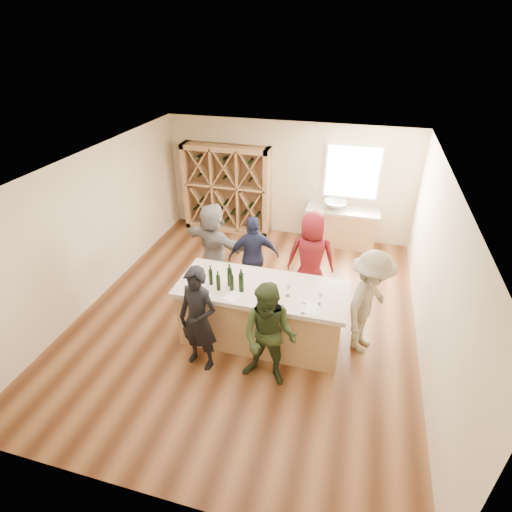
% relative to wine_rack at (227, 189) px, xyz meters
% --- Properties ---
extents(floor, '(6.00, 7.00, 0.10)m').
position_rel_wine_rack_xyz_m(floor, '(1.50, -3.27, -1.15)').
color(floor, brown).
rests_on(floor, ground).
extents(ceiling, '(6.00, 7.00, 0.10)m').
position_rel_wine_rack_xyz_m(ceiling, '(1.50, -3.27, 1.75)').
color(ceiling, white).
rests_on(ceiling, ground).
extents(wall_back, '(6.00, 0.10, 2.80)m').
position_rel_wine_rack_xyz_m(wall_back, '(1.50, 0.28, 0.30)').
color(wall_back, beige).
rests_on(wall_back, ground).
extents(wall_front, '(6.00, 0.10, 2.80)m').
position_rel_wine_rack_xyz_m(wall_front, '(1.50, -6.82, 0.30)').
color(wall_front, beige).
rests_on(wall_front, ground).
extents(wall_left, '(0.10, 7.00, 2.80)m').
position_rel_wine_rack_xyz_m(wall_left, '(-1.55, -3.27, 0.30)').
color(wall_left, beige).
rests_on(wall_left, ground).
extents(wall_right, '(0.10, 7.00, 2.80)m').
position_rel_wine_rack_xyz_m(wall_right, '(4.55, -3.27, 0.30)').
color(wall_right, beige).
rests_on(wall_right, ground).
extents(window_frame, '(1.30, 0.06, 1.30)m').
position_rel_wine_rack_xyz_m(window_frame, '(3.00, 0.20, 0.65)').
color(window_frame, white).
rests_on(window_frame, wall_back).
extents(window_pane, '(1.18, 0.01, 1.18)m').
position_rel_wine_rack_xyz_m(window_pane, '(3.00, 0.17, 0.65)').
color(window_pane, white).
rests_on(window_pane, wall_back).
extents(wine_rack, '(2.20, 0.45, 2.20)m').
position_rel_wine_rack_xyz_m(wine_rack, '(0.00, 0.00, 0.00)').
color(wine_rack, '#AE8253').
rests_on(wine_rack, floor).
extents(back_counter_base, '(1.60, 0.58, 0.86)m').
position_rel_wine_rack_xyz_m(back_counter_base, '(2.90, -0.07, -0.67)').
color(back_counter_base, '#AE8253').
rests_on(back_counter_base, floor).
extents(back_counter_top, '(1.70, 0.62, 0.06)m').
position_rel_wine_rack_xyz_m(back_counter_top, '(2.90, -0.07, -0.21)').
color(back_counter_top, '#C0B19D').
rests_on(back_counter_top, back_counter_base).
extents(sink, '(0.54, 0.54, 0.19)m').
position_rel_wine_rack_xyz_m(sink, '(2.70, -0.07, -0.09)').
color(sink, silver).
rests_on(sink, back_counter_top).
extents(faucet, '(0.02, 0.02, 0.30)m').
position_rel_wine_rack_xyz_m(faucet, '(2.70, 0.11, -0.03)').
color(faucet, silver).
rests_on(faucet, back_counter_top).
extents(tasting_counter_base, '(2.60, 1.00, 1.00)m').
position_rel_wine_rack_xyz_m(tasting_counter_base, '(1.92, -3.86, -0.60)').
color(tasting_counter_base, '#AE8253').
rests_on(tasting_counter_base, floor).
extents(tasting_counter_top, '(2.72, 1.12, 0.08)m').
position_rel_wine_rack_xyz_m(tasting_counter_top, '(1.92, -3.86, -0.06)').
color(tasting_counter_top, '#C0B19D').
rests_on(tasting_counter_top, tasting_counter_base).
extents(wine_bottle_a, '(0.08, 0.08, 0.27)m').
position_rel_wine_rack_xyz_m(wine_bottle_a, '(1.11, -4.01, 0.12)').
color(wine_bottle_a, black).
rests_on(wine_bottle_a, tasting_counter_top).
extents(wine_bottle_b, '(0.07, 0.07, 0.27)m').
position_rel_wine_rack_xyz_m(wine_bottle_b, '(1.28, -4.12, 0.11)').
color(wine_bottle_b, black).
rests_on(wine_bottle_b, tasting_counter_top).
extents(wine_bottle_c, '(0.10, 0.10, 0.32)m').
position_rel_wine_rack_xyz_m(wine_bottle_c, '(1.41, -3.96, 0.14)').
color(wine_bottle_c, black).
rests_on(wine_bottle_c, tasting_counter_top).
extents(wine_bottle_d, '(0.08, 0.08, 0.28)m').
position_rel_wine_rack_xyz_m(wine_bottle_d, '(1.48, -4.07, 0.12)').
color(wine_bottle_d, black).
rests_on(wine_bottle_d, tasting_counter_top).
extents(wine_bottle_e, '(0.10, 0.10, 0.32)m').
position_rel_wine_rack_xyz_m(wine_bottle_e, '(1.63, -4.06, 0.14)').
color(wine_bottle_e, black).
rests_on(wine_bottle_e, tasting_counter_top).
extents(wine_glass_b, '(0.08, 0.08, 0.18)m').
position_rel_wine_rack_xyz_m(wine_glass_b, '(2.10, -4.27, 0.07)').
color(wine_glass_b, white).
rests_on(wine_glass_b, tasting_counter_top).
extents(wine_glass_c, '(0.09, 0.09, 0.18)m').
position_rel_wine_rack_xyz_m(wine_glass_c, '(2.66, -4.35, 0.07)').
color(wine_glass_c, white).
rests_on(wine_glass_c, tasting_counter_top).
extents(wine_glass_d, '(0.09, 0.09, 0.19)m').
position_rel_wine_rack_xyz_m(wine_glass_d, '(2.36, -3.99, 0.08)').
color(wine_glass_d, white).
rests_on(wine_glass_d, tasting_counter_top).
extents(wine_glass_e, '(0.08, 0.08, 0.17)m').
position_rel_wine_rack_xyz_m(wine_glass_e, '(2.86, -4.07, 0.07)').
color(wine_glass_e, white).
rests_on(wine_glass_e, tasting_counter_top).
extents(tasting_menu_a, '(0.28, 0.33, 0.00)m').
position_rel_wine_rack_xyz_m(tasting_menu_a, '(1.54, -4.22, -0.02)').
color(tasting_menu_a, white).
rests_on(tasting_menu_a, tasting_counter_top).
extents(tasting_menu_b, '(0.26, 0.31, 0.00)m').
position_rel_wine_rack_xyz_m(tasting_menu_b, '(2.12, -4.27, -0.02)').
color(tasting_menu_b, white).
rests_on(tasting_menu_b, tasting_counter_top).
extents(tasting_menu_c, '(0.23, 0.30, 0.00)m').
position_rel_wine_rack_xyz_m(tasting_menu_c, '(2.73, -4.20, -0.02)').
color(tasting_menu_c, white).
rests_on(tasting_menu_c, tasting_counter_top).
extents(person_near_left, '(0.73, 0.60, 1.76)m').
position_rel_wine_rack_xyz_m(person_near_left, '(1.14, -4.66, -0.22)').
color(person_near_left, black).
rests_on(person_near_left, floor).
extents(person_near_right, '(0.87, 0.53, 1.71)m').
position_rel_wine_rack_xyz_m(person_near_right, '(2.24, -4.72, -0.24)').
color(person_near_right, '#263319').
rests_on(person_near_right, floor).
extents(person_server, '(0.92, 1.29, 1.81)m').
position_rel_wine_rack_xyz_m(person_server, '(3.58, -3.61, -0.19)').
color(person_server, gray).
rests_on(person_server, floor).
extents(person_far_mid, '(1.09, 0.81, 1.66)m').
position_rel_wine_rack_xyz_m(person_far_mid, '(1.42, -2.58, -0.27)').
color(person_far_mid, '#191E38').
rests_on(person_far_mid, floor).
extents(person_far_right, '(0.95, 0.66, 1.83)m').
position_rel_wine_rack_xyz_m(person_far_right, '(2.50, -2.49, -0.18)').
color(person_far_right, '#590F14').
rests_on(person_far_right, floor).
extents(person_far_left, '(1.74, 1.10, 1.76)m').
position_rel_wine_rack_xyz_m(person_far_left, '(0.56, -2.45, -0.22)').
color(person_far_left, slate).
rests_on(person_far_left, floor).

